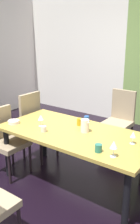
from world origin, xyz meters
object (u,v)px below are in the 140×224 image
object	(u,v)px
chair_left_far	(36,123)
chair_head_far	(120,117)
wine_glass_north	(114,145)
serving_bowl_left	(14,122)
cup_right	(98,148)
cup_south	(87,119)
pitcher_east	(85,126)
dining_table	(75,138)
cup_rear	(44,129)
wine_glass_corner	(41,118)
wine_glass_west	(133,135)
cup_near_shelf	(79,122)
chair_left_near	(6,138)

from	to	relation	value
chair_left_far	chair_head_far	world-z (taller)	chair_left_far
wine_glass_north	serving_bowl_left	size ratio (longest dim) A/B	1.10
chair_left_far	cup_right	world-z (taller)	chair_left_far
cup_south	pitcher_east	size ratio (longest dim) A/B	0.55
cup_right	cup_south	size ratio (longest dim) A/B	0.94
dining_table	wine_glass_north	size ratio (longest dim) A/B	11.46
chair_left_far	pitcher_east	distance (m)	1.14
cup_rear	wine_glass_corner	bearing A→B (deg)	142.44
chair_left_far	wine_glass_corner	world-z (taller)	chair_left_far
dining_table	wine_glass_west	world-z (taller)	wine_glass_west
wine_glass_west	cup_near_shelf	world-z (taller)	wine_glass_west
cup_near_shelf	chair_left_near	bearing A→B (deg)	-149.23
dining_table	pitcher_east	size ratio (longest dim) A/B	11.92
serving_bowl_left	cup_right	world-z (taller)	cup_right
cup_rear	cup_south	world-z (taller)	cup_south
dining_table	cup_rear	xyz separation A→B (m)	(-0.32, -0.23, 0.12)
chair_left_far	wine_glass_corner	size ratio (longest dim) A/B	6.58
dining_table	chair_left_near	xyz separation A→B (m)	(-0.97, -0.31, -0.14)
wine_glass_corner	cup_south	xyz separation A→B (m)	(0.40, 0.48, -0.07)
dining_table	serving_bowl_left	size ratio (longest dim) A/B	12.65
wine_glass_corner	wine_glass_west	distance (m)	1.20
chair_left_far	wine_glass_west	distance (m)	1.73
cup_near_shelf	pitcher_east	distance (m)	0.24
pitcher_east	wine_glass_north	bearing A→B (deg)	-32.95
chair_head_far	cup_south	bearing A→B (deg)	88.56
cup_rear	cup_south	bearing A→B (deg)	68.14
wine_glass_corner	chair_left_far	bearing A→B (deg)	140.50
cup_south	pitcher_east	world-z (taller)	pitcher_east
cup_right	wine_glass_corner	bearing A→B (deg)	168.82
serving_bowl_left	cup_rear	world-z (taller)	cup_rear
wine_glass_north	cup_near_shelf	world-z (taller)	wine_glass_north
wine_glass_north	chair_left_near	bearing A→B (deg)	179.95
dining_table	cup_south	bearing A→B (deg)	101.35
wine_glass_west	chair_head_far	bearing A→B (deg)	120.52
cup_south	chair_head_far	bearing A→B (deg)	88.56
chair_left_far	cup_south	world-z (taller)	chair_left_far
chair_left_far	pitcher_east	xyz separation A→B (m)	(1.08, -0.24, 0.28)
pitcher_east	chair_left_far	bearing A→B (deg)	167.45
chair_left_far	cup_near_shelf	size ratio (longest dim) A/B	10.71
chair_left_far	cup_rear	size ratio (longest dim) A/B	13.97
wine_glass_corner	serving_bowl_left	distance (m)	0.41
wine_glass_corner	cup_right	xyz separation A→B (m)	(0.98, -0.19, -0.07)
dining_table	serving_bowl_left	world-z (taller)	serving_bowl_left
dining_table	chair_head_far	xyz separation A→B (m)	(-0.05, 1.38, -0.12)
wine_glass_north	pitcher_east	distance (m)	0.69
chair_left_far	wine_glass_corner	bearing A→B (deg)	50.50
serving_bowl_left	pitcher_east	world-z (taller)	pitcher_east
wine_glass_north	dining_table	bearing A→B (deg)	155.52
chair_head_far	cup_near_shelf	world-z (taller)	chair_head_far
dining_table	wine_glass_north	xyz separation A→B (m)	(0.68, -0.31, 0.21)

